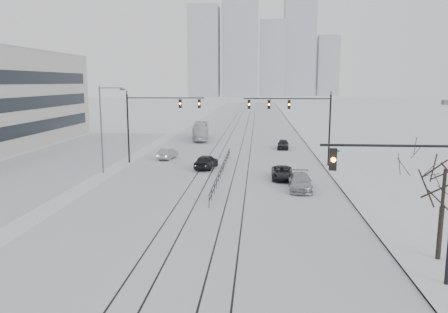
% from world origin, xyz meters
% --- Properties ---
extents(road, '(22.00, 260.00, 0.02)m').
position_xyz_m(road, '(0.00, 60.00, 0.01)').
color(road, silver).
rests_on(road, ground).
extents(sidewalk_east, '(5.00, 260.00, 0.16)m').
position_xyz_m(sidewalk_east, '(13.50, 60.00, 0.08)').
color(sidewalk_east, silver).
rests_on(sidewalk_east, ground).
extents(curb, '(0.10, 260.00, 0.12)m').
position_xyz_m(curb, '(11.05, 60.00, 0.06)').
color(curb, gray).
rests_on(curb, ground).
extents(parking_strip, '(14.00, 60.00, 0.03)m').
position_xyz_m(parking_strip, '(-20.00, 35.00, 0.01)').
color(parking_strip, silver).
rests_on(parking_strip, ground).
extents(tram_rails, '(5.30, 180.00, 0.01)m').
position_xyz_m(tram_rails, '(-0.00, 40.00, 0.02)').
color(tram_rails, black).
rests_on(tram_rails, ground).
extents(skyline, '(96.00, 48.00, 72.00)m').
position_xyz_m(skyline, '(5.02, 273.63, 30.65)').
color(skyline, '#A5AAB5').
rests_on(skyline, ground).
extents(traffic_mast_near, '(6.10, 0.37, 7.00)m').
position_xyz_m(traffic_mast_near, '(10.79, 6.00, 4.56)').
color(traffic_mast_near, black).
rests_on(traffic_mast_near, ground).
extents(traffic_mast_ne, '(9.60, 0.37, 8.00)m').
position_xyz_m(traffic_mast_ne, '(8.15, 34.99, 5.76)').
color(traffic_mast_ne, black).
rests_on(traffic_mast_ne, ground).
extents(traffic_mast_nw, '(9.10, 0.37, 8.00)m').
position_xyz_m(traffic_mast_nw, '(-8.52, 36.00, 5.57)').
color(traffic_mast_nw, black).
rests_on(traffic_mast_nw, ground).
extents(street_light_west, '(2.73, 0.25, 9.00)m').
position_xyz_m(street_light_west, '(-12.20, 30.00, 5.21)').
color(street_light_west, '#595B60').
rests_on(street_light_west, ground).
extents(bare_tree, '(4.40, 4.40, 6.10)m').
position_xyz_m(bare_tree, '(13.20, 9.00, 4.49)').
color(bare_tree, black).
rests_on(bare_tree, ground).
extents(median_fence, '(0.06, 24.00, 1.00)m').
position_xyz_m(median_fence, '(0.00, 30.00, 0.53)').
color(median_fence, black).
rests_on(median_fence, ground).
extents(street_sign, '(0.70, 0.06, 2.40)m').
position_xyz_m(street_sign, '(11.80, 32.00, 1.61)').
color(street_sign, '#595B60').
rests_on(street_sign, ground).
extents(sedan_sb_inner, '(2.54, 4.77, 1.55)m').
position_xyz_m(sedan_sb_inner, '(-2.00, 33.08, 0.77)').
color(sedan_sb_inner, black).
rests_on(sedan_sb_inner, ground).
extents(sedan_sb_outer, '(1.99, 4.12, 1.30)m').
position_xyz_m(sedan_sb_outer, '(-7.45, 38.77, 0.65)').
color(sedan_sb_outer, gray).
rests_on(sedan_sb_outer, ground).
extents(sedan_nb_front, '(2.14, 4.51, 1.24)m').
position_xyz_m(sedan_nb_front, '(6.05, 28.41, 0.62)').
color(sedan_nb_front, black).
rests_on(sedan_nb_front, ground).
extents(sedan_nb_right, '(2.16, 4.93, 1.41)m').
position_xyz_m(sedan_nb_right, '(7.40, 24.17, 0.70)').
color(sedan_nb_right, '#9C9EA3').
rests_on(sedan_nb_right, ground).
extents(sedan_nb_far, '(1.89, 4.05, 1.34)m').
position_xyz_m(sedan_nb_far, '(7.20, 48.08, 0.67)').
color(sedan_nb_far, black).
rests_on(sedan_nb_far, ground).
extents(box_truck, '(3.33, 10.14, 2.77)m').
position_xyz_m(box_truck, '(-5.74, 57.24, 1.39)').
color(box_truck, silver).
rests_on(box_truck, ground).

